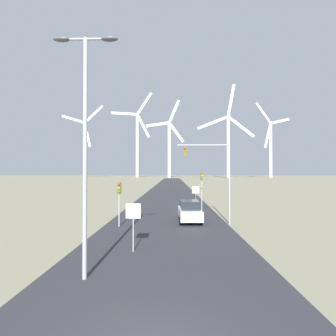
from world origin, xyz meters
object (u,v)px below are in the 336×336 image
at_px(streetlamp, 85,127).
at_px(wind_turbine_far_right, 271,143).
at_px(traffic_light_post_near_left, 119,194).
at_px(wind_turbine_right, 228,139).
at_px(wind_turbine_left, 137,139).
at_px(wind_turbine_center, 169,143).
at_px(wind_turbine_far_left, 85,143).
at_px(stop_sign_near, 133,218).
at_px(traffic_light_mast_overhead, 212,166).
at_px(stop_sign_far, 196,193).
at_px(car_approaching, 190,211).
at_px(traffic_light_post_near_right, 202,182).

height_order(streetlamp, wind_turbine_far_right, wind_turbine_far_right).
bearing_deg(traffic_light_post_near_left, wind_turbine_right, 75.07).
bearing_deg(wind_turbine_left, wind_turbine_center, -34.42).
height_order(wind_turbine_far_left, wind_turbine_far_right, wind_turbine_far_left).
height_order(stop_sign_near, traffic_light_mast_overhead, traffic_light_mast_overhead).
bearing_deg(stop_sign_far, traffic_light_post_near_left, -125.84).
distance_m(wind_turbine_far_left, wind_turbine_far_right, 144.07).
bearing_deg(wind_turbine_center, car_approaching, -88.63).
relative_size(stop_sign_near, stop_sign_far, 0.98).
bearing_deg(wind_turbine_right, traffic_light_mast_overhead, -102.44).
distance_m(traffic_light_mast_overhead, wind_turbine_left, 183.15).
bearing_deg(traffic_light_post_near_right, traffic_light_post_near_left, -133.41).
distance_m(traffic_light_post_near_right, wind_turbine_far_right, 178.03).
height_order(streetlamp, car_approaching, streetlamp).
distance_m(stop_sign_near, traffic_light_mast_overhead, 9.76).
bearing_deg(wind_turbine_far_right, stop_sign_near, -112.50).
bearing_deg(stop_sign_near, stop_sign_far, 73.36).
height_order(streetlamp, wind_turbine_left, wind_turbine_left).
height_order(stop_sign_far, car_approaching, stop_sign_far).
xyz_separation_m(stop_sign_far, wind_turbine_right, (35.12, 147.98, 24.73)).
bearing_deg(stop_sign_far, car_approaching, -98.80).
bearing_deg(wind_turbine_far_left, wind_turbine_center, -21.54).
xyz_separation_m(car_approaching, wind_turbine_center, (-3.86, 161.03, 23.26)).
distance_m(traffic_light_post_near_left, wind_turbine_far_right, 188.10).
relative_size(traffic_light_post_near_left, traffic_light_mast_overhead, 0.51).
bearing_deg(traffic_light_post_near_left, car_approaching, 18.55).
relative_size(traffic_light_post_near_right, wind_turbine_left, 0.07).
distance_m(stop_sign_near, traffic_light_post_near_left, 6.81).
distance_m(wind_turbine_left, wind_turbine_far_right, 99.12).
bearing_deg(traffic_light_post_near_right, car_approaching, -105.99).
relative_size(streetlamp, wind_turbine_right, 0.15).
distance_m(car_approaching, wind_turbine_right, 161.79).
distance_m(stop_sign_near, wind_turbine_far_right, 193.24).
bearing_deg(wind_turbine_far_right, wind_turbine_right, -158.31).
height_order(car_approaching, wind_turbine_far_left, wind_turbine_far_left).
relative_size(traffic_light_post_near_right, traffic_light_mast_overhead, 0.64).
relative_size(traffic_light_post_near_right, wind_turbine_far_right, 0.08).
height_order(stop_sign_far, wind_turbine_far_right, wind_turbine_far_right).
height_order(stop_sign_far, traffic_light_post_near_right, traffic_light_post_near_right).
xyz_separation_m(stop_sign_near, wind_turbine_center, (-0.28, 169.38, 22.35)).
relative_size(streetlamp, stop_sign_near, 3.78).
bearing_deg(traffic_light_post_near_right, streetlamp, -110.55).
xyz_separation_m(streetlamp, stop_sign_near, (1.42, 3.62, -4.31)).
relative_size(stop_sign_near, traffic_light_mast_overhead, 0.38).
bearing_deg(traffic_light_post_near_left, streetlamp, -86.14).
relative_size(traffic_light_mast_overhead, wind_turbine_far_left, 0.12).
relative_size(stop_sign_far, traffic_light_post_near_left, 0.76).
xyz_separation_m(traffic_light_post_near_right, traffic_light_mast_overhead, (0.13, -6.65, 1.61)).
xyz_separation_m(wind_turbine_right, wind_turbine_far_right, (33.55, 13.34, -1.70)).
distance_m(traffic_light_mast_overhead, car_approaching, 4.33).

